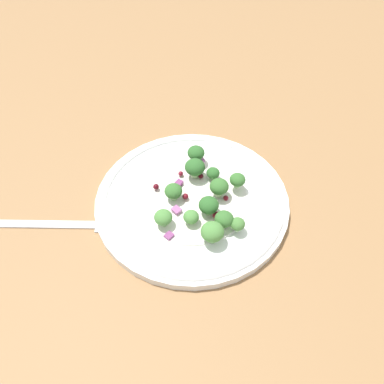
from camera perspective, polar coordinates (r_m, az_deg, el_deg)
name	(u,v)px	position (r cm, az deg, el deg)	size (l,w,h in cm)	color
ground_plane	(195,217)	(59.57, 0.35, -3.42)	(180.00, 180.00, 2.00)	olive
plate	(192,200)	(59.05, 0.00, -1.16)	(27.21, 27.21, 1.70)	white
dressing_pool	(192,198)	(58.71, 0.00, -0.89)	(15.78, 15.78, 0.20)	white
broccoli_floret_0	(209,205)	(55.85, 2.29, -1.84)	(2.72, 2.72, 2.75)	#8EB77A
broccoli_floret_1	(213,173)	(60.25, 2.88, 2.57)	(1.92, 1.92, 1.94)	#8EB77A
broccoli_floret_2	(196,153)	(61.89, 0.55, 5.32)	(2.54, 2.54, 2.57)	#8EB77A
broccoli_floret_3	(163,218)	(54.79, -3.94, -3.50)	(2.41, 2.41, 2.44)	#9EC684
broccoli_floret_4	(219,187)	(57.60, 3.72, 0.71)	(2.65, 2.65, 2.68)	#ADD18E
broccoli_floret_5	(224,219)	(54.50, 4.40, -3.74)	(2.51, 2.51, 2.54)	#ADD18E
broccoli_floret_6	(238,180)	(58.65, 6.22, 1.63)	(2.23, 2.23, 2.25)	#9EC684
broccoli_floret_7	(173,191)	(57.49, -2.55, 0.09)	(2.48, 2.48, 2.51)	#9EC684
broccoli_floret_8	(188,217)	(55.11, -0.53, -3.39)	(2.08, 2.08, 2.11)	#ADD18E
broccoli_floret_9	(195,167)	(59.90, 0.40, 3.37)	(2.90, 2.90, 2.94)	#ADD18E
broccoli_floret_10	(212,232)	(53.01, 2.79, -5.48)	(2.99, 2.99, 3.02)	#8EB77A
broccoli_floret_11	(238,224)	(54.50, 6.23, -4.38)	(1.95, 1.95, 1.98)	#9EC684
cranberry_0	(226,198)	(58.50, 4.63, -0.82)	(0.74, 0.74, 0.74)	maroon
cranberry_1	(156,187)	(59.39, -4.92, 0.72)	(0.83, 0.83, 0.83)	#4C0A14
cranberry_2	(216,215)	(56.10, 3.26, -3.13)	(0.98, 0.98, 0.98)	maroon
cranberry_3	(185,196)	(58.05, -0.91, -0.60)	(0.87, 0.87, 0.87)	maroon
cranberry_4	(198,176)	(60.88, 0.78, 2.24)	(0.75, 0.75, 0.75)	#4C0A14
cranberry_5	(204,200)	(57.63, 1.63, -1.10)	(0.83, 0.83, 0.83)	maroon
cranberry_6	(181,174)	(61.07, -1.55, 2.52)	(0.73, 0.73, 0.73)	maroon
onion_bit_0	(179,183)	(59.98, -1.78, 1.24)	(0.95, 0.91, 0.53)	#843D75
onion_bit_1	(200,160)	(62.97, 1.11, 4.36)	(1.19, 0.91, 0.56)	#A35B93
onion_bit_2	(177,210)	(56.81, -2.12, -2.45)	(1.19, 1.04, 0.39)	#A35B93
onion_bit_3	(169,236)	(54.59, -3.15, -5.95)	(1.09, 0.94, 0.40)	#843D75
fork	(63,224)	(59.92, -17.15, -4.20)	(4.70, 18.65, 0.50)	silver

